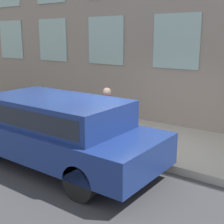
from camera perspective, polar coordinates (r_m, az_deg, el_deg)
The scene contains 5 objects.
ground_plane at distance 7.87m, azimuth 1.31°, elevation -8.51°, with size 80.00×80.00×0.00m, color #38383A.
sidewalk at distance 9.03m, azimuth 6.80°, elevation -5.03°, with size 3.00×60.00×0.18m.
fire_hydrant at distance 8.12m, azimuth 0.97°, elevation -3.17°, with size 0.34×0.45×0.85m.
person at distance 8.60m, azimuth -0.92°, elevation 0.70°, with size 0.35×0.23×1.43m.
parked_truck_navy_near at distance 7.35m, azimuth -10.59°, elevation -2.57°, with size 2.03×5.38×1.62m.
Camera 1 is at (-5.97, -4.17, 2.97)m, focal length 50.00 mm.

